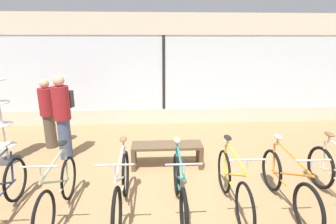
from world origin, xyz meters
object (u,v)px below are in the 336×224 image
object	(u,v)px
bicycle_left	(58,192)
bicycle_center_left	(122,189)
bicycle_center	(180,189)
customer_near_rack	(48,113)
bicycle_right	(287,184)
bicycle_center_right	(233,185)
accessory_rack	(3,127)
display_bench	(167,148)
customer_by_window	(63,114)

from	to	relation	value
bicycle_left	bicycle_center_left	xyz separation A→B (m)	(0.90, -0.02, 0.02)
bicycle_center	customer_near_rack	xyz separation A→B (m)	(-2.79, 2.60, 0.47)
bicycle_center_left	bicycle_right	size ratio (longest dim) A/B	1.03
bicycle_left	bicycle_right	size ratio (longest dim) A/B	0.94
bicycle_center_right	accessory_rack	xyz separation A→B (m)	(-4.24, 1.87, 0.34)
bicycle_center_right	display_bench	distance (m)	1.70
bicycle_center_right	display_bench	world-z (taller)	bicycle_center_right
bicycle_center_right	accessory_rack	distance (m)	4.64
bicycle_center	customer_near_rack	bearing A→B (deg)	137.01
bicycle_center_right	accessory_rack	size ratio (longest dim) A/B	0.95
bicycle_center_left	bicycle_left	bearing A→B (deg)	178.62
display_bench	customer_by_window	size ratio (longest dim) A/B	0.78
accessory_rack	customer_by_window	size ratio (longest dim) A/B	1.02
accessory_rack	display_bench	distance (m)	3.38
bicycle_center_left	display_bench	size ratio (longest dim) A/B	1.30
bicycle_center	bicycle_center_right	size ratio (longest dim) A/B	1.00
bicycle_center_right	bicycle_left	bearing A→B (deg)	-179.42
display_bench	customer_near_rack	size ratio (longest dim) A/B	0.86
bicycle_center_left	bicycle_center_right	bearing A→B (deg)	1.67
bicycle_center_right	bicycle_right	world-z (taller)	bicycle_center_right
bicycle_right	bicycle_center_right	bearing A→B (deg)	178.81
bicycle_left	accessory_rack	bearing A→B (deg)	132.06
accessory_rack	bicycle_center	bearing A→B (deg)	-28.90
bicycle_left	customer_near_rack	xyz separation A→B (m)	(-1.06, 2.60, 0.46)
bicycle_right	accessory_rack	world-z (taller)	accessory_rack
display_bench	accessory_rack	bearing A→B (deg)	172.58
bicycle_center	display_bench	distance (m)	1.47
bicycle_right	display_bench	world-z (taller)	bicycle_right
bicycle_center_right	bicycle_right	size ratio (longest dim) A/B	0.97
display_bench	customer_by_window	distance (m)	2.28
bicycle_right	bicycle_left	bearing A→B (deg)	-179.85
accessory_rack	display_bench	world-z (taller)	accessory_rack
bicycle_center_right	accessory_rack	world-z (taller)	accessory_rack
bicycle_center	bicycle_right	world-z (taller)	bicycle_right
bicycle_right	accessory_rack	bearing A→B (deg)	159.51
bicycle_center_left	bicycle_center	world-z (taller)	bicycle_center_left
bicycle_center	customer_by_window	distance (m)	3.06
bicycle_center_left	bicycle_center	xyz separation A→B (m)	(0.83, 0.02, -0.03)
bicycle_center_right	customer_by_window	xyz separation A→B (m)	(-3.04, 1.96, 0.57)
bicycle_center_left	bicycle_right	world-z (taller)	bicycle_center_left
bicycle_left	customer_near_rack	bearing A→B (deg)	112.21
bicycle_right	customer_near_rack	xyz separation A→B (m)	(-4.40, 2.59, 0.46)
bicycle_center	customer_by_window	bearing A→B (deg)	138.45
bicycle_right	customer_by_window	size ratio (longest dim) A/B	0.99
bicycle_left	bicycle_right	distance (m)	3.34
bicycle_center_left	display_bench	bearing A→B (deg)	63.95
bicycle_right	customer_by_window	bearing A→B (deg)	152.85
bicycle_left	accessory_rack	world-z (taller)	accessory_rack
bicycle_center_left	customer_by_window	xyz separation A→B (m)	(-1.41, 2.01, 0.56)
customer_near_rack	customer_by_window	distance (m)	0.83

